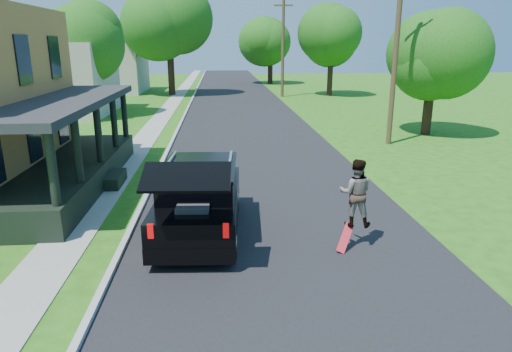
{
  "coord_description": "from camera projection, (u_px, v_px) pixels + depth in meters",
  "views": [
    {
      "loc": [
        -1.56,
        -10.04,
        4.9
      ],
      "look_at": [
        -0.52,
        3.0,
        1.11
      ],
      "focal_mm": 32.0,
      "sensor_mm": 36.0,
      "label": 1
    }
  ],
  "objects": [
    {
      "name": "skateboard",
      "position": [
        345.0,
        239.0,
        11.2
      ],
      "size": [
        0.55,
        0.55,
        0.64
      ],
      "rotation": [
        0.0,
        0.0,
        -0.24
      ],
      "color": "red",
      "rests_on": "ground"
    },
    {
      "name": "street",
      "position": [
        243.0,
        121.0,
        30.25
      ],
      "size": [
        8.0,
        120.0,
        0.02
      ],
      "primitive_type": "cube",
      "color": "black",
      "rests_on": "ground"
    },
    {
      "name": "tree_right_far",
      "position": [
        270.0,
        37.0,
        57.16
      ],
      "size": [
        7.25,
        7.34,
        9.12
      ],
      "rotation": [
        0.0,
        0.0,
        -0.2
      ],
      "color": "black",
      "rests_on": "ground"
    },
    {
      "name": "tree_left_mid",
      "position": [
        81.0,
        34.0,
        30.05
      ],
      "size": [
        6.94,
        6.63,
        8.47
      ],
      "rotation": [
        0.0,
        0.0,
        0.32
      ],
      "color": "black",
      "rests_on": "ground"
    },
    {
      "name": "black_suv",
      "position": [
        200.0,
        199.0,
        12.11
      ],
      "size": [
        2.31,
        5.36,
        2.45
      ],
      "rotation": [
        0.0,
        0.0,
        -0.06
      ],
      "color": "black",
      "rests_on": "ground"
    },
    {
      "name": "utility_pole_far",
      "position": [
        283.0,
        47.0,
        42.85
      ],
      "size": [
        1.75,
        0.31,
        8.98
      ],
      "rotation": [
        0.0,
        0.0,
        -0.09
      ],
      "color": "#493422",
      "rests_on": "ground"
    },
    {
      "name": "curb",
      "position": [
        182.0,
        122.0,
        29.94
      ],
      "size": [
        0.15,
        120.0,
        0.12
      ],
      "primitive_type": "cube",
      "color": "#A6A6A1",
      "rests_on": "ground"
    },
    {
      "name": "neighbor_house_mid",
      "position": [
        47.0,
        55.0,
        31.88
      ],
      "size": [
        12.78,
        12.78,
        8.3
      ],
      "color": "beige",
      "rests_on": "ground"
    },
    {
      "name": "ground",
      "position": [
        287.0,
        253.0,
        11.1
      ],
      "size": [
        140.0,
        140.0,
        0.0
      ],
      "primitive_type": "plane",
      "color": "#255811",
      "rests_on": "ground"
    },
    {
      "name": "skateboarder",
      "position": [
        356.0,
        193.0,
        11.18
      ],
      "size": [
        0.96,
        0.83,
        1.7
      ],
      "rotation": [
        0.0,
        0.0,
        2.89
      ],
      "color": "black",
      "rests_on": "ground"
    },
    {
      "name": "tree_right_near",
      "position": [
        433.0,
        53.0,
        24.55
      ],
      "size": [
        4.71,
        4.54,
        6.93
      ],
      "rotation": [
        0.0,
        0.0,
        -0.0
      ],
      "color": "black",
      "rests_on": "ground"
    },
    {
      "name": "sidewalk",
      "position": [
        158.0,
        122.0,
        29.82
      ],
      "size": [
        1.3,
        120.0,
        0.03
      ],
      "primitive_type": "cube",
      "color": "#9A9992",
      "rests_on": "ground"
    },
    {
      "name": "tree_right_mid",
      "position": [
        331.0,
        33.0,
        43.3
      ],
      "size": [
        6.46,
        6.29,
        8.95
      ],
      "rotation": [
        0.0,
        0.0,
        0.16
      ],
      "color": "black",
      "rests_on": "ground"
    },
    {
      "name": "tree_left_far",
      "position": [
        168.0,
        21.0,
        43.86
      ],
      "size": [
        8.2,
        8.33,
        10.85
      ],
      "rotation": [
        0.0,
        0.0,
        -0.24
      ],
      "color": "black",
      "rests_on": "ground"
    },
    {
      "name": "utility_pole_near",
      "position": [
        397.0,
        38.0,
        21.85
      ],
      "size": [
        1.57,
        0.27,
        10.09
      ],
      "rotation": [
        0.0,
        0.0,
        -0.06
      ],
      "color": "#493422",
      "rests_on": "ground"
    },
    {
      "name": "neighbor_house_far",
      "position": [
        103.0,
        51.0,
        47.2
      ],
      "size": [
        12.78,
        12.78,
        8.3
      ],
      "color": "beige",
      "rests_on": "ground"
    }
  ]
}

